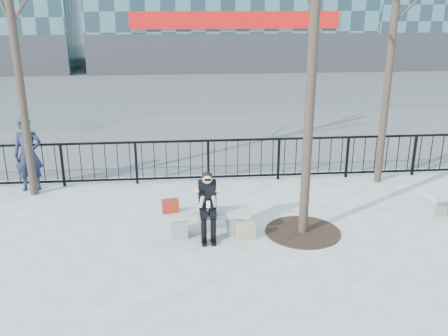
{
  "coord_description": "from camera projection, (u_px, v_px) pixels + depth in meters",
  "views": [
    {
      "loc": [
        -0.48,
        -8.95,
        4.44
      ],
      "look_at": [
        0.4,
        0.8,
        1.1
      ],
      "focal_mm": 40.0,
      "sensor_mm": 36.0,
      "label": 1
    }
  ],
  "objects": [
    {
      "name": "street_surface",
      "position": [
        189.0,
        95.0,
        24.05
      ],
      "size": [
        60.0,
        23.0,
        0.01
      ],
      "primitive_type": "cube",
      "color": "#474747",
      "rests_on": "ground"
    },
    {
      "name": "standing_man",
      "position": [
        28.0,
        154.0,
        11.91
      ],
      "size": [
        0.69,
        0.48,
        1.81
      ],
      "primitive_type": "imported",
      "rotation": [
        0.0,
        0.0,
        0.07
      ],
      "color": "black",
      "rests_on": "ground"
    },
    {
      "name": "handbag",
      "position": [
        170.0,
        206.0,
        9.67
      ],
      "size": [
        0.34,
        0.2,
        0.26
      ],
      "primitive_type": "cube",
      "rotation": [
        0.0,
        0.0,
        0.16
      ],
      "color": "maroon",
      "rests_on": "bench_main"
    },
    {
      "name": "seated_woman",
      "position": [
        208.0,
        206.0,
        9.54
      ],
      "size": [
        0.5,
        0.64,
        1.34
      ],
      "color": "black",
      "rests_on": "ground"
    },
    {
      "name": "railing",
      "position": [
        200.0,
        161.0,
        12.56
      ],
      "size": [
        14.0,
        0.06,
        1.1
      ],
      "color": "black",
      "rests_on": "ground"
    },
    {
      "name": "shopping_bag",
      "position": [
        246.0,
        231.0,
        9.64
      ],
      "size": [
        0.38,
        0.2,
        0.34
      ],
      "primitive_type": "cube",
      "rotation": [
        0.0,
        0.0,
        0.19
      ],
      "color": "#C0B087",
      "rests_on": "ground"
    },
    {
      "name": "bench_main",
      "position": [
        207.0,
        220.0,
        9.81
      ],
      "size": [
        1.65,
        0.46,
        0.49
      ],
      "color": "slate",
      "rests_on": "ground"
    },
    {
      "name": "ground",
      "position": [
        208.0,
        234.0,
        9.91
      ],
      "size": [
        120.0,
        120.0,
        0.0
      ],
      "primitive_type": "plane",
      "color": "gray",
      "rests_on": "ground"
    },
    {
      "name": "tree_grate",
      "position": [
        303.0,
        232.0,
        9.98
      ],
      "size": [
        1.5,
        1.5,
        0.02
      ],
      "primitive_type": "cylinder",
      "color": "black",
      "rests_on": "ground"
    }
  ]
}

